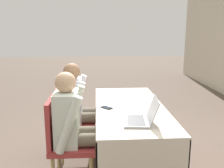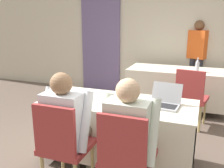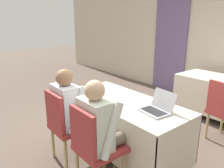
{
  "view_description": "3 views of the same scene",
  "coord_description": "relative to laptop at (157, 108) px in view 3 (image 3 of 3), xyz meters",
  "views": [
    {
      "loc": [
        2.61,
        -0.36,
        1.56
      ],
      "look_at": [
        0.0,
        -0.2,
        0.99
      ],
      "focal_mm": 40.0,
      "sensor_mm": 36.0,
      "label": 1
    },
    {
      "loc": [
        0.85,
        -2.47,
        1.64
      ],
      "look_at": [
        0.0,
        -0.2,
        0.99
      ],
      "focal_mm": 40.0,
      "sensor_mm": 36.0,
      "label": 2
    },
    {
      "loc": [
        1.92,
        -1.74,
        1.71
      ],
      "look_at": [
        0.0,
        -0.2,
        0.99
      ],
      "focal_mm": 35.0,
      "sensor_mm": 36.0,
      "label": 3
    }
  ],
  "objects": [
    {
      "name": "paper_centre_table",
      "position": [
        -0.93,
        0.14,
        -0.04
      ],
      "size": [
        0.29,
        0.35,
        0.0
      ],
      "rotation": [
        0.0,
        0.0,
        0.31
      ],
      "color": "white",
      "rests_on": "conference_table_near"
    },
    {
      "name": "paper_beside_laptop",
      "position": [
        -0.34,
        0.01,
        -0.04
      ],
      "size": [
        0.21,
        0.3,
        0.0
      ],
      "rotation": [
        0.0,
        0.0,
        0.0
      ],
      "color": "white",
      "rests_on": "conference_table_near"
    },
    {
      "name": "ground_plane",
      "position": [
        -0.5,
        -0.03,
        -0.78
      ],
      "size": [
        24.0,
        24.0,
        0.0
      ],
      "primitive_type": "plane",
      "color": "brown"
    },
    {
      "name": "chair_near_left",
      "position": [
        -0.8,
        -0.71,
        -0.27
      ],
      "size": [
        0.44,
        0.44,
        0.92
      ],
      "rotation": [
        0.0,
        0.0,
        3.14
      ],
      "color": "tan",
      "rests_on": "ground_plane"
    },
    {
      "name": "cell_phone",
      "position": [
        -0.43,
        -0.29,
        -0.04
      ],
      "size": [
        0.14,
        0.13,
        0.01
      ],
      "rotation": [
        0.0,
        0.0,
        -0.8
      ],
      "color": "black",
      "rests_on": "conference_table_near"
    },
    {
      "name": "curtain_panel",
      "position": [
        -1.85,
        2.67,
        0.54
      ],
      "size": [
        0.9,
        0.04,
        2.65
      ],
      "color": "slate",
      "rests_on": "ground_plane"
    },
    {
      "name": "laptop",
      "position": [
        0.0,
        0.0,
        0.0
      ],
      "size": [
        0.35,
        0.33,
        0.22
      ],
      "rotation": [
        0.0,
        0.0,
        -0.1
      ],
      "color": "#99999E",
      "rests_on": "conference_table_near"
    },
    {
      "name": "chair_near_right",
      "position": [
        -0.19,
        -0.71,
        -0.27
      ],
      "size": [
        0.44,
        0.44,
        0.92
      ],
      "rotation": [
        0.0,
        0.0,
        3.14
      ],
      "color": "tan",
      "rests_on": "ground_plane"
    },
    {
      "name": "conference_table_near",
      "position": [
        -0.5,
        -0.03,
        -0.23
      ],
      "size": [
        1.69,
        0.74,
        0.74
      ],
      "color": "beige",
      "rests_on": "ground_plane"
    },
    {
      "name": "person_checkered_shirt",
      "position": [
        -0.8,
        -0.61,
        -0.11
      ],
      "size": [
        0.5,
        0.52,
        1.18
      ],
      "rotation": [
        0.0,
        0.0,
        3.14
      ],
      "color": "#665B4C",
      "rests_on": "ground_plane"
    },
    {
      "name": "person_white_shirt",
      "position": [
        -0.19,
        -0.61,
        -0.11
      ],
      "size": [
        0.5,
        0.52,
        1.18
      ],
      "rotation": [
        0.0,
        0.0,
        3.14
      ],
      "color": "#665B4C",
      "rests_on": "ground_plane"
    },
    {
      "name": "paper_left_edge",
      "position": [
        -0.57,
        0.02,
        -0.04
      ],
      "size": [
        0.21,
        0.3,
        0.0
      ],
      "rotation": [
        0.0,
        0.0,
        0.0
      ],
      "color": "white",
      "rests_on": "conference_table_near"
    }
  ]
}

